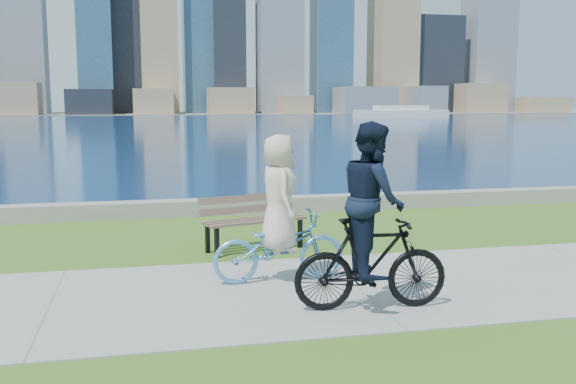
% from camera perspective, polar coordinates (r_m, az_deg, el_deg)
% --- Properties ---
extents(ground, '(320.00, 320.00, 0.00)m').
position_cam_1_polar(ground, '(8.92, 6.13, -8.49)').
color(ground, '#355B18').
rests_on(ground, ground).
extents(concrete_path, '(80.00, 3.50, 0.02)m').
position_cam_1_polar(concrete_path, '(8.92, 6.13, -8.43)').
color(concrete_path, gray).
rests_on(concrete_path, ground).
extents(seawall, '(90.00, 0.50, 0.35)m').
position_cam_1_polar(seawall, '(14.74, -1.64, -1.16)').
color(seawall, gray).
rests_on(seawall, ground).
extents(bay_water, '(320.00, 131.00, 0.01)m').
position_cam_1_polar(bay_water, '(80.17, -10.77, 6.09)').
color(bay_water, navy).
rests_on(bay_water, ground).
extents(far_shore, '(320.00, 30.00, 0.12)m').
position_cam_1_polar(far_shore, '(138.13, -11.63, 6.85)').
color(far_shore, slate).
rests_on(far_shore, ground).
extents(ferry_far, '(14.37, 4.11, 1.95)m').
position_cam_1_polar(ferry_far, '(102.39, 9.99, 6.95)').
color(ferry_far, silver).
rests_on(ferry_far, ground).
extents(park_bench, '(1.89, 1.09, 0.93)m').
position_cam_1_polar(park_bench, '(11.04, -3.22, -2.22)').
color(park_bench, black).
rests_on(park_bench, ground).
extents(cyclist_woman, '(0.71, 1.89, 2.07)m').
position_cam_1_polar(cyclist_woman, '(8.96, -0.81, -3.18)').
color(cyclist_woman, '#569ED3').
rests_on(cyclist_woman, ground).
extents(cyclist_man, '(0.77, 1.92, 2.28)m').
position_cam_1_polar(cyclist_man, '(7.78, 7.45, -3.53)').
color(cyclist_man, black).
rests_on(cyclist_man, ground).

